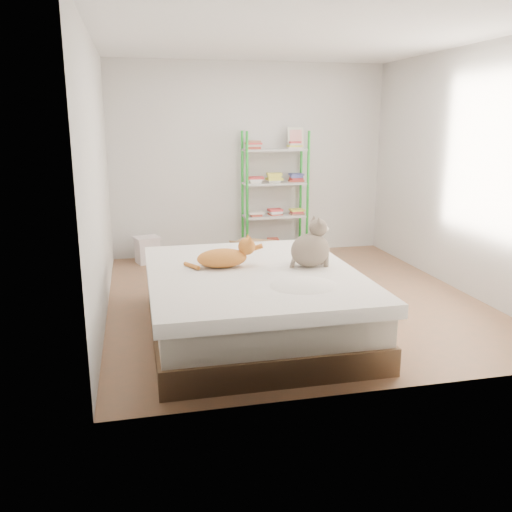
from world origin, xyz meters
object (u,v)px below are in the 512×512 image
object	(u,v)px
orange_cat	(222,256)
grey_cat	(310,243)
white_bin	(147,250)
cardboard_box	(255,254)
shelf_unit	(275,198)
bed	(252,302)

from	to	relation	value
orange_cat	grey_cat	bearing A→B (deg)	-11.49
orange_cat	grey_cat	world-z (taller)	grey_cat
grey_cat	white_bin	distance (m)	3.04
grey_cat	cardboard_box	bearing A→B (deg)	-7.20
cardboard_box	white_bin	size ratio (longest dim) A/B	1.74
shelf_unit	cardboard_box	world-z (taller)	shelf_unit
shelf_unit	white_bin	world-z (taller)	shelf_unit
orange_cat	white_bin	size ratio (longest dim) A/B	1.42
shelf_unit	white_bin	bearing A→B (deg)	-177.74
bed	shelf_unit	xyz separation A→B (m)	(0.92, 2.73, 0.51)
shelf_unit	cardboard_box	distance (m)	0.97
white_bin	grey_cat	bearing A→B (deg)	-62.69
orange_cat	grey_cat	distance (m)	0.79
grey_cat	white_bin	xyz separation A→B (m)	(-1.37, 2.65, -0.61)
bed	orange_cat	xyz separation A→B (m)	(-0.24, 0.16, 0.39)
bed	orange_cat	bearing A→B (deg)	145.96
bed	white_bin	size ratio (longest dim) A/B	6.01
bed	white_bin	xyz separation A→B (m)	(-0.84, 2.66, -0.11)
orange_cat	shelf_unit	bearing A→B (deg)	65.07
grey_cat	shelf_unit	size ratio (longest dim) A/B	0.25
bed	orange_cat	size ratio (longest dim) A/B	4.22
grey_cat	shelf_unit	bearing A→B (deg)	-16.38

